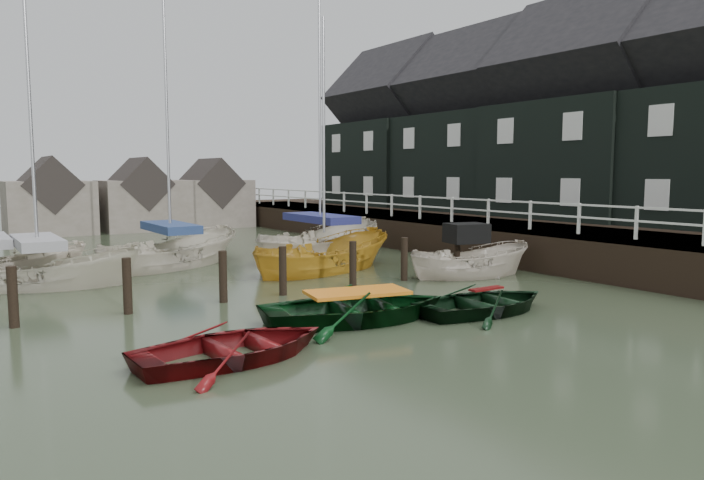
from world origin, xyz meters
TOP-DOWN VIEW (x-y plane):
  - ground at (0.00, 0.00)m, footprint 120.00×120.00m
  - pier at (9.48, 10.00)m, footprint 3.04×32.00m
  - land_strip at (15.00, 10.00)m, footprint 14.00×38.00m
  - quay_houses at (14.99, 8.66)m, footprint 6.52×28.14m
  - mooring_pilings at (-1.11, 3.00)m, footprint 13.72×0.22m
  - far_sheds at (0.83, 26.00)m, footprint 14.00×4.08m
  - rowboat_red at (-4.82, -2.06)m, footprint 3.96×2.93m
  - rowboat_green at (-1.20, -0.78)m, footprint 5.12×4.12m
  - rowboat_dkgreen at (2.00, -1.81)m, footprint 3.95×2.87m
  - motorboat at (5.46, 2.32)m, footprint 4.69×2.63m
  - sailboat_a at (-6.82, 8.25)m, footprint 6.36×4.35m
  - sailboat_b at (-2.13, 10.21)m, footprint 6.74×4.77m
  - sailboat_c at (2.16, 6.27)m, footprint 6.79×4.03m
  - sailboat_d at (3.73, 9.19)m, footprint 7.58×5.13m

SIDE VIEW (x-z plane):
  - ground at x=0.00m, z-range 0.00..0.00m
  - land_strip at x=15.00m, z-range -0.75..0.75m
  - rowboat_red at x=-4.82m, z-range -0.40..0.40m
  - rowboat_green at x=-1.20m, z-range -0.47..0.47m
  - rowboat_dkgreen at x=2.00m, z-range -0.40..0.40m
  - sailboat_c at x=2.16m, z-range -5.01..5.03m
  - sailboat_d at x=3.73m, z-range -6.63..6.76m
  - sailboat_b at x=-2.13m, z-range -5.80..5.93m
  - sailboat_a at x=-6.82m, z-range -5.72..5.86m
  - motorboat at x=5.46m, z-range -1.23..1.41m
  - mooring_pilings at x=-1.11m, z-range -0.40..1.40m
  - pier at x=9.48m, z-range -0.64..2.06m
  - far_sheds at x=0.83m, z-range -0.34..4.06m
  - quay_houses at x=14.99m, z-range 0.68..10.68m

